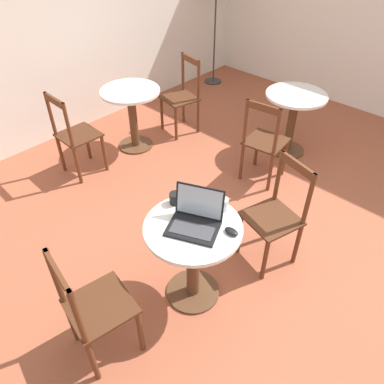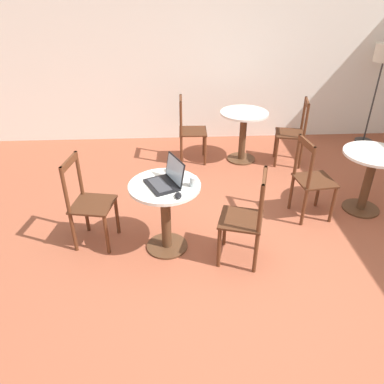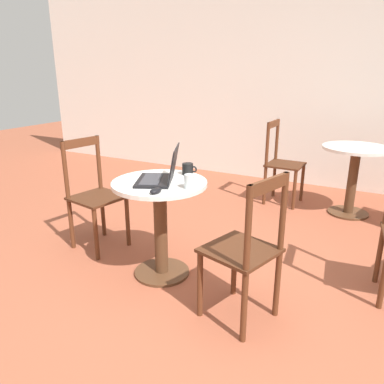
{
  "view_description": "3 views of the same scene",
  "coord_description": "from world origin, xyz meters",
  "views": [
    {
      "loc": [
        -1.99,
        -0.87,
        2.47
      ],
      "look_at": [
        -0.42,
        0.6,
        0.7
      ],
      "focal_mm": 35.0,
      "sensor_mm": 36.0,
      "label": 1
    },
    {
      "loc": [
        -0.6,
        -2.64,
        2.41
      ],
      "look_at": [
        -0.43,
        0.48,
        0.55
      ],
      "focal_mm": 35.0,
      "sensor_mm": 36.0,
      "label": 2
    },
    {
      "loc": [
        0.69,
        -1.75,
        1.47
      ],
      "look_at": [
        -0.44,
        0.36,
        0.68
      ],
      "focal_mm": 35.0,
      "sensor_mm": 36.0,
      "label": 3
    }
  ],
  "objects": [
    {
      "name": "chair_near_right",
      "position": [
        0.04,
        0.12,
        0.45
      ],
      "size": [
        0.48,
        0.48,
        0.93
      ],
      "color": "#562D19",
      "rests_on": "ground_plane"
    },
    {
      "name": "cafe_table_mid",
      "position": [
        1.57,
        0.9,
        0.51
      ],
      "size": [
        0.67,
        0.67,
        0.72
      ],
      "color": "#51331E",
      "rests_on": "ground_plane"
    },
    {
      "name": "ground_plane",
      "position": [
        0.0,
        0.0,
        0.0
      ],
      "size": [
        16.0,
        16.0,
        0.0
      ],
      "primitive_type": "plane",
      "color": "#9E5138"
    },
    {
      "name": "laptop",
      "position": [
        -0.67,
        0.33,
        0.77
      ],
      "size": [
        0.39,
        0.42,
        0.25
      ],
      "color": "black",
      "rests_on": "cafe_table_near"
    },
    {
      "name": "chair_far_left",
      "position": [
        -0.36,
        2.33,
        0.45
      ],
      "size": [
        0.39,
        0.39,
        0.93
      ],
      "color": "#562D19",
      "rests_on": "ground_plane"
    },
    {
      "name": "chair_mid_left",
      "position": [
        0.88,
        0.82,
        0.45
      ],
      "size": [
        0.43,
        0.43,
        0.93
      ],
      "color": "#562D19",
      "rests_on": "ground_plane"
    },
    {
      "name": "chair_far_right",
      "position": [
        1.07,
        2.16,
        0.45
      ],
      "size": [
        0.46,
        0.46,
        0.93
      ],
      "color": "#562D19",
      "rests_on": "ground_plane"
    },
    {
      "name": "wall_back",
      "position": [
        0.0,
        3.23,
        1.35
      ],
      "size": [
        9.4,
        0.06,
        2.7
      ],
      "color": "white",
      "rests_on": "ground_plane"
    },
    {
      "name": "cafe_table_far",
      "position": [
        0.4,
        2.31,
        0.51
      ],
      "size": [
        0.67,
        0.67,
        0.72
      ],
      "color": "#51331E",
      "rests_on": "ground_plane"
    },
    {
      "name": "mug",
      "position": [
        -0.6,
        0.59,
        0.76
      ],
      "size": [
        0.12,
        0.08,
        0.08
      ],
      "color": "black",
      "rests_on": "cafe_table_near"
    },
    {
      "name": "chair_near_left",
      "position": [
        -1.44,
        0.47,
        0.45
      ],
      "size": [
        0.45,
        0.45,
        0.93
      ],
      "color": "#562D19",
      "rests_on": "ground_plane"
    },
    {
      "name": "drinking_glass",
      "position": [
        -0.43,
        0.29,
        0.77
      ],
      "size": [
        0.07,
        0.07,
        0.09
      ],
      "color": "silver",
      "rests_on": "cafe_table_near"
    },
    {
      "name": "cafe_table_near",
      "position": [
        -0.69,
        0.34,
        0.51
      ],
      "size": [
        0.67,
        0.67,
        0.72
      ],
      "color": "#51331E",
      "rests_on": "ground_plane"
    },
    {
      "name": "mouse",
      "position": [
        -0.57,
        0.11,
        0.74
      ],
      "size": [
        0.06,
        0.1,
        0.03
      ],
      "color": "black",
      "rests_on": "cafe_table_near"
    }
  ]
}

